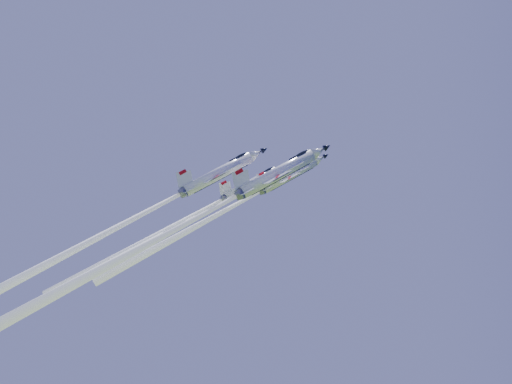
% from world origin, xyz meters
% --- Properties ---
extents(jet_lead, '(31.41, 17.98, 29.74)m').
position_xyz_m(jet_lead, '(-5.38, -1.37, 101.73)').
color(jet_lead, white).
extents(jet_left, '(32.89, 18.89, 31.47)m').
position_xyz_m(jet_left, '(-13.97, 0.39, 100.71)').
color(jet_left, white).
extents(jet_right, '(41.93, 24.09, 40.11)m').
position_xyz_m(jet_right, '(-10.42, -9.77, 97.12)').
color(jet_right, white).
extents(jet_slot, '(42.21, 24.36, 40.93)m').
position_xyz_m(jet_slot, '(-21.78, -9.77, 97.39)').
color(jet_slot, white).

